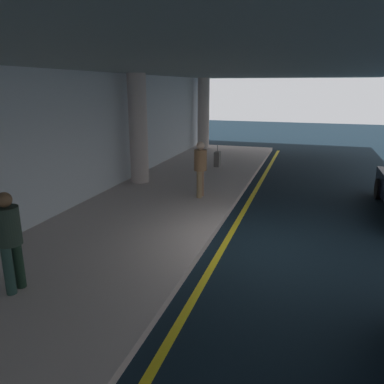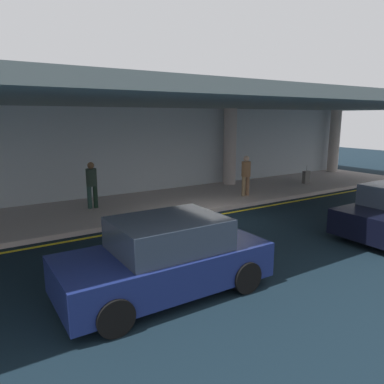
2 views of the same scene
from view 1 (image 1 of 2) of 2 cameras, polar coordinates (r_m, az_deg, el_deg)
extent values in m
plane|color=black|center=(8.36, 9.63, -8.33)|extent=(60.00, 60.00, 0.00)
cube|color=#B6A6A1|center=(9.22, -9.85, -5.48)|extent=(26.00, 4.20, 0.15)
cube|color=yellow|center=(8.46, 5.08, -7.82)|extent=(26.00, 0.14, 0.01)
cylinder|color=#B5A6A1|center=(12.94, -8.20, 9.43)|extent=(0.62, 0.62, 3.65)
cylinder|color=#BBACA2|center=(20.41, 1.75, 11.90)|extent=(0.62, 0.62, 3.65)
cube|color=gray|center=(8.39, -7.95, 19.53)|extent=(28.00, 13.20, 0.30)
cube|color=#ACB6BE|center=(9.98, -21.99, 6.11)|extent=(26.00, 0.30, 3.80)
cylinder|color=black|center=(12.93, 26.70, 0.40)|extent=(0.64, 0.22, 0.64)
cylinder|color=olive|center=(11.15, 1.11, 1.15)|extent=(0.16, 0.16, 0.82)
cylinder|color=brown|center=(11.35, 1.43, 1.42)|extent=(0.16, 0.16, 0.82)
cylinder|color=brown|center=(11.09, 1.29, 4.89)|extent=(0.38, 0.38, 0.62)
sphere|color=beige|center=(11.02, 1.31, 7.08)|extent=(0.24, 0.24, 0.24)
cylinder|color=#1D3530|center=(6.76, -26.17, -10.70)|extent=(0.16, 0.16, 0.82)
cylinder|color=black|center=(6.90, -24.91, -9.99)|extent=(0.16, 0.16, 0.82)
cylinder|color=#1F2D25|center=(6.56, -26.28, -4.66)|extent=(0.38, 0.38, 0.62)
sphere|color=brown|center=(6.43, -26.74, -1.07)|extent=(0.24, 0.24, 0.24)
cube|color=#615D58|center=(15.62, 3.88, 5.03)|extent=(0.36, 0.22, 0.62)
cylinder|color=slate|center=(15.54, 3.92, 6.66)|extent=(0.02, 0.02, 0.28)
camera|label=2|loc=(8.33, 103.75, -3.88)|focal=33.91mm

